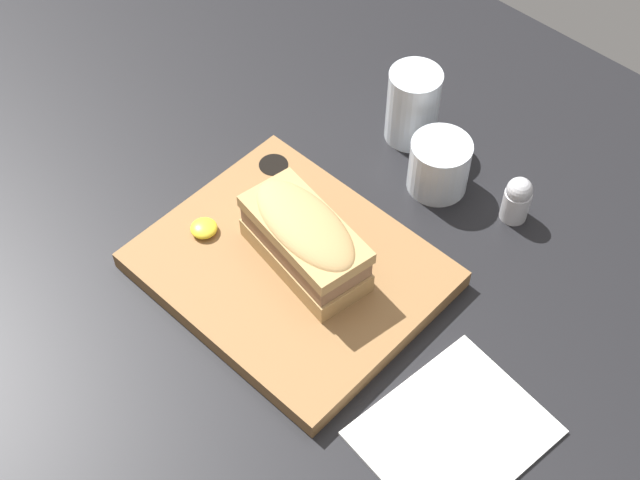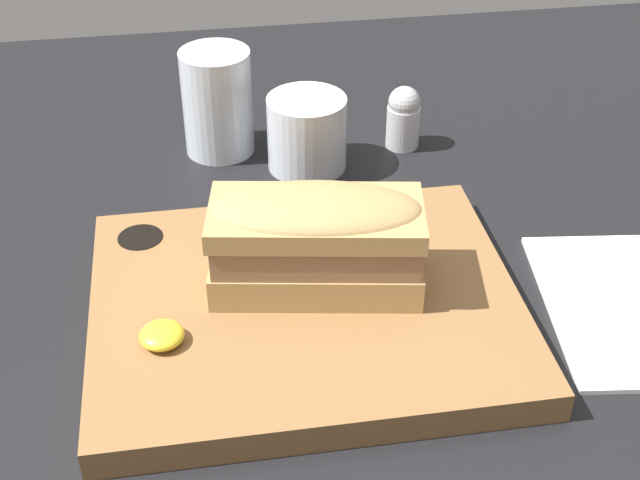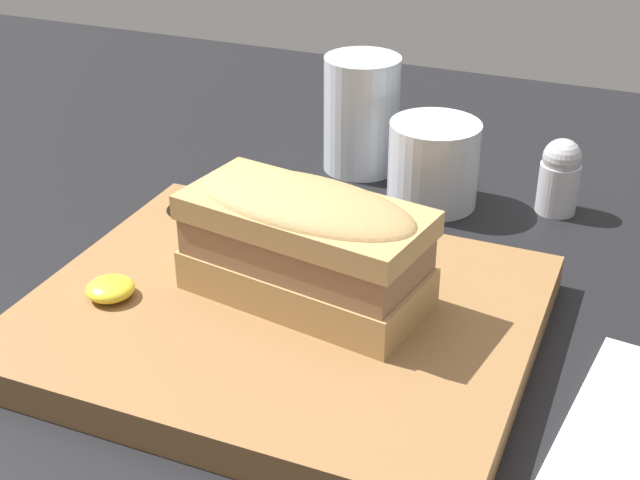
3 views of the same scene
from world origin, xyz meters
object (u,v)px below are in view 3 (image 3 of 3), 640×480
Objects in this scene: serving_board at (282,318)px; water_glass at (361,121)px; sandwich at (305,240)px; wine_glass at (433,168)px; salt_shaker at (560,176)px.

serving_board is 26.91cm from water_glass.
wine_glass is at bearing 83.47° from sandwich.
wine_glass is at bearing 80.96° from serving_board.
water_glass reaches higher than sandwich.
sandwich is (1.13, 1.27, 5.27)cm from serving_board.
water_glass is at bearing 99.41° from serving_board.
salt_shaker is at bearing 61.41° from serving_board.
wine_glass is (7.87, -4.39, -1.26)cm from water_glass.
serving_board is at bearing -118.59° from salt_shaker.
wine_glass is 1.18× the size of salt_shaker.
serving_board is at bearing -131.51° from sandwich.
sandwich is at bearing -77.64° from water_glass.
serving_board is 4.20× the size of wine_glass.
water_glass is (-5.50, 25.08, -2.03)cm from sandwich.
water_glass is 9.10cm from wine_glass.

